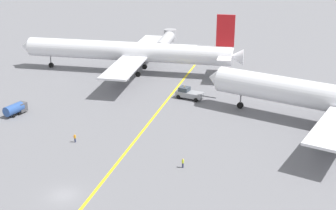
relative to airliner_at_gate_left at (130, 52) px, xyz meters
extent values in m
plane|color=slate|center=(14.12, -57.99, -5.41)|extent=(600.00, 600.00, 0.00)
cube|color=yellow|center=(17.39, -47.99, -5.40)|extent=(6.94, 119.85, 0.01)
cylinder|color=silver|center=(-0.60, -0.07, 0.11)|extent=(53.29, 11.26, 4.84)
cone|color=silver|center=(-28.14, -3.44, 0.11)|extent=(3.32, 4.76, 4.45)
cone|color=silver|center=(26.74, 3.27, 0.11)|extent=(4.04, 4.28, 3.87)
cube|color=silver|center=(2.04, 0.25, -0.62)|extent=(11.58, 43.52, 0.44)
cube|color=silver|center=(24.26, 2.97, 0.59)|extent=(4.76, 13.29, 0.28)
cube|color=red|center=(23.96, 2.93, 6.40)|extent=(4.41, 0.89, 7.75)
cylinder|color=#999EA3|center=(-0.42, 12.10, -2.42)|extent=(4.48, 3.09, 2.60)
cylinder|color=#999EA3|center=(2.51, -11.84, -2.42)|extent=(4.48, 3.09, 2.60)
cylinder|color=slate|center=(3.44, -3.00, -3.42)|extent=(0.28, 0.28, 2.69)
cylinder|color=black|center=(3.44, -3.00, -4.76)|extent=(1.36, 0.70, 1.30)
cylinder|color=slate|center=(2.62, 3.75, -3.42)|extent=(0.28, 0.28, 2.69)
cylinder|color=black|center=(2.62, 3.75, -4.76)|extent=(1.36, 0.70, 1.30)
cylinder|color=slate|center=(-21.68, -2.65, -3.42)|extent=(0.28, 0.28, 2.69)
cylinder|color=black|center=(-21.68, -2.65, -4.76)|extent=(1.36, 0.70, 1.30)
cone|color=silver|center=(25.80, -15.32, 0.22)|extent=(3.83, 5.31, 4.79)
cylinder|color=#999EA3|center=(49.06, -32.66, -2.37)|extent=(4.69, 3.50, 2.60)
cylinder|color=slate|center=(31.64, -16.70, -3.44)|extent=(0.28, 0.28, 2.63)
cylinder|color=black|center=(31.64, -16.70, -4.76)|extent=(1.39, 0.83, 1.30)
cube|color=gray|center=(20.09, -14.33, -4.40)|extent=(6.19, 3.49, 1.11)
cube|color=#333D47|center=(18.81, -14.14, -3.40)|extent=(2.40, 2.40, 0.90)
cylinder|color=#4C4C51|center=(24.56, -15.03, -4.29)|extent=(3.19, 0.69, 0.20)
sphere|color=orange|center=(18.81, -14.14, -2.77)|extent=(0.24, 0.24, 0.24)
cylinder|color=black|center=(17.80, -15.31, -4.96)|extent=(0.94, 0.43, 0.90)
cylinder|color=black|center=(18.20, -12.71, -4.96)|extent=(0.94, 0.43, 0.90)
cylinder|color=black|center=(21.97, -15.95, -4.96)|extent=(0.94, 0.43, 0.90)
cylinder|color=black|center=(22.37, -13.36, -4.96)|extent=(0.94, 0.43, 0.90)
cylinder|color=#2D5199|center=(-10.40, -34.87, -4.01)|extent=(2.73, 4.31, 2.00)
cube|color=#4C4C51|center=(-10.01, -32.91, -4.21)|extent=(2.07, 2.10, 1.80)
cylinder|color=black|center=(-10.94, -34.00, -5.11)|extent=(0.31, 0.63, 0.60)
cylinder|color=black|center=(-9.57, -34.27, -5.11)|extent=(0.31, 0.63, 0.60)
cylinder|color=black|center=(-11.23, -35.47, -5.11)|extent=(0.31, 0.63, 0.60)
cylinder|color=black|center=(-9.85, -35.74, -5.11)|extent=(0.31, 0.63, 0.60)
cylinder|color=#2D3351|center=(7.15, -42.03, -5.02)|extent=(0.28, 0.28, 0.78)
cylinder|color=orange|center=(7.15, -42.03, -4.35)|extent=(0.36, 0.36, 0.55)
sphere|color=tan|center=(7.15, -42.03, -3.97)|extent=(0.21, 0.21, 0.21)
cylinder|color=#F24C19|center=(6.99, -42.28, -4.24)|extent=(0.05, 0.05, 0.40)
cylinder|color=#2D3351|center=(27.68, -44.97, -5.00)|extent=(0.28, 0.28, 0.81)
cylinder|color=#D1E02D|center=(27.68, -44.97, -4.31)|extent=(0.36, 0.36, 0.58)
sphere|color=tan|center=(27.68, -44.97, -3.91)|extent=(0.22, 0.22, 0.22)
cylinder|color=#B7B7BC|center=(2.70, 20.37, -1.57)|extent=(5.48, 17.01, 3.20)
cylinder|color=#99999E|center=(1.54, 28.66, -1.57)|extent=(3.84, 3.84, 3.52)
cylinder|color=#595960|center=(1.68, 27.67, -3.49)|extent=(0.70, 0.70, 3.84)
camera|label=1|loc=(45.96, -107.53, 29.96)|focal=50.22mm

